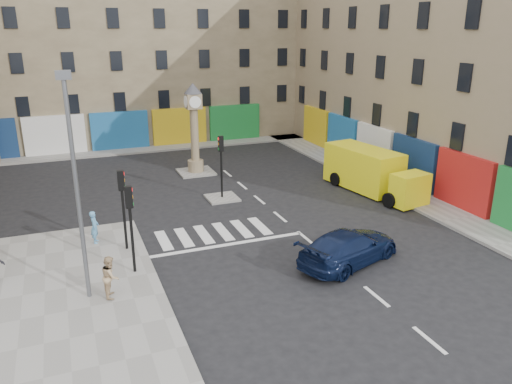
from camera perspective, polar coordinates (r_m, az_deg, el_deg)
ground at (r=23.74m, az=6.73°, el=-6.11°), size 120.00×120.00×0.00m
sidewalk_left at (r=19.54m, az=-20.69°, el=-12.77°), size 7.00×16.00×0.15m
sidewalk_right at (r=36.03m, az=11.52°, el=2.37°), size 2.60×30.00×0.15m
sidewalk_far at (r=42.75m, az=-12.33°, el=4.84°), size 32.00×2.40×0.15m
island_near at (r=29.86m, az=-3.90°, el=-0.67°), size 1.80×1.80×0.12m
island_far at (r=35.37m, az=-6.88°, el=2.29°), size 2.40×2.40×0.12m
building_right at (r=38.57m, az=20.47°, el=14.63°), size 10.00×30.00×16.00m
building_far at (r=47.39m, az=-14.29°, el=16.31°), size 32.00×10.00×17.00m
traffic_light_left_near at (r=20.55m, az=-14.18°, el=-2.63°), size 0.28×0.22×3.70m
traffic_light_left_far at (r=22.80m, az=-15.02°, el=-0.60°), size 0.28×0.22×3.70m
traffic_light_island at (r=29.13m, az=-4.00°, el=4.04°), size 0.28×0.22×3.70m
lamp_post at (r=18.43m, az=-19.93°, el=1.50°), size 0.50×0.25×8.30m
clock_pillar at (r=34.56m, az=-7.09°, el=7.85°), size 1.20×1.20×6.10m
navy_sedan at (r=22.01m, az=10.59°, el=-6.21°), size 5.57×3.78×1.50m
yellow_van at (r=31.57m, az=13.01°, el=2.30°), size 3.27×7.40×2.60m
pedestrian_blue at (r=24.45m, az=-17.96°, el=-3.82°), size 0.46×0.62×1.55m
pedestrian_tan at (r=19.57m, az=-16.29°, el=-9.25°), size 0.74×0.88×1.62m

